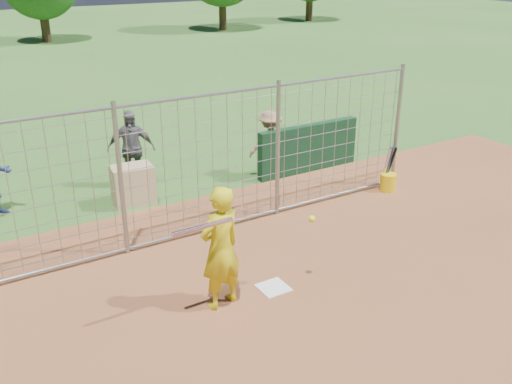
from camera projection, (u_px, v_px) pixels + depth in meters
ground at (266, 282)px, 8.74m from camera, size 100.00×100.00×0.00m
home_plate at (273, 288)px, 8.58m from camera, size 0.43×0.43×0.02m
dugout_wall at (308, 148)px, 12.99m from camera, size 2.60×0.20×1.10m
batter at (220, 248)px, 7.84m from camera, size 0.74×0.57×1.83m
bystander_b at (131, 149)px, 12.00m from camera, size 1.07×0.74×1.69m
bystander_c at (270, 143)px, 12.69m from camera, size 1.03×0.67×1.50m
equipment_bin at (133, 185)px, 11.32m from camera, size 0.84×0.62×0.80m
equipment_in_play at (232, 225)px, 7.53m from camera, size 2.21×0.11×0.39m
bucket_with_bats at (388, 180)px, 12.01m from camera, size 0.34×0.36×0.97m
backstop_fence at (205, 167)px, 9.83m from camera, size 9.08×0.08×2.60m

